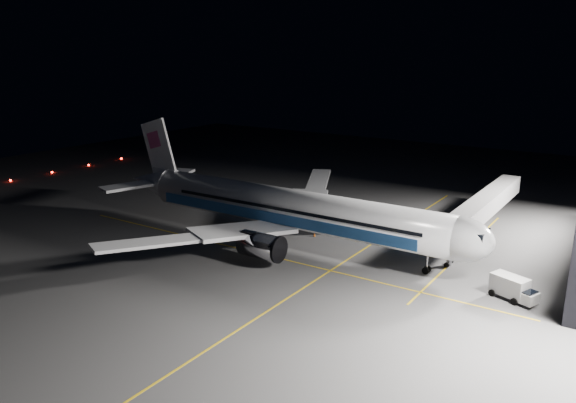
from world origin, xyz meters
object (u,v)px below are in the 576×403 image
Objects in this scene: safety_cone_c at (314,235)px; baggage_tug at (298,204)px; jet_bridge at (481,208)px; airliner at (285,208)px; safety_cone_b at (328,217)px; service_truck at (513,288)px; safety_cone_a at (368,224)px.

baggage_tug is at bearing 131.90° from safety_cone_c.
jet_bridge is at bearing -19.53° from baggage_tug.
airliner is 7.08m from safety_cone_c.
baggage_tug is at bearing 164.81° from safety_cone_b.
airliner is 10.93× the size of service_truck.
safety_cone_b is 1.03× the size of safety_cone_c.
service_truck is at bearing -26.08° from safety_cone_b.
service_truck is at bearing -12.66° from safety_cone_c.
service_truck is at bearing -3.85° from airliner.
safety_cone_c is at bearing -71.48° from baggage_tug.
safety_cone_b is (-23.72, -4.06, -4.29)m from jet_bridge.
safety_cone_b is (-0.64, 14.00, -4.87)m from airliner.
airliner reaches higher than jet_bridge.
airliner reaches higher than baggage_tug.
airliner reaches higher than safety_cone_b.
safety_cone_a is (-25.75, 16.18, -1.15)m from service_truck.
airliner is at bearing -87.04° from baggage_tug.
safety_cone_c is (-20.76, -13.47, -4.29)m from jet_bridge.
jet_bridge reaches higher than safety_cone_c.
jet_bridge is 31.28m from baggage_tug.
jet_bridge is 6.12× the size of service_truck.
service_truck is 9.48× the size of safety_cone_b.
airliner is 14.84m from safety_cone_b.
safety_cone_b is at bearing -170.30° from jet_bridge.
jet_bridge reaches higher than service_truck.
airliner reaches higher than safety_cone_a.
service_truck is at bearing -47.62° from baggage_tug.
jet_bridge is 25.12m from safety_cone_c.
safety_cone_b is at bearing -38.57° from baggage_tug.
jet_bridge is 24.44m from safety_cone_b.
safety_cone_b is at bearing 107.42° from safety_cone_c.
airliner is 32.69m from service_truck.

